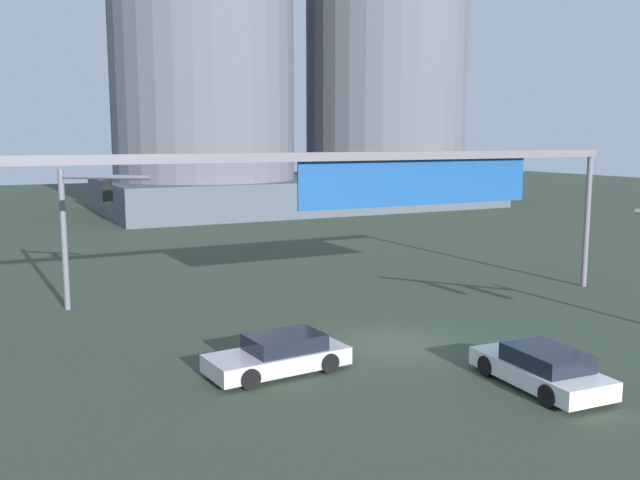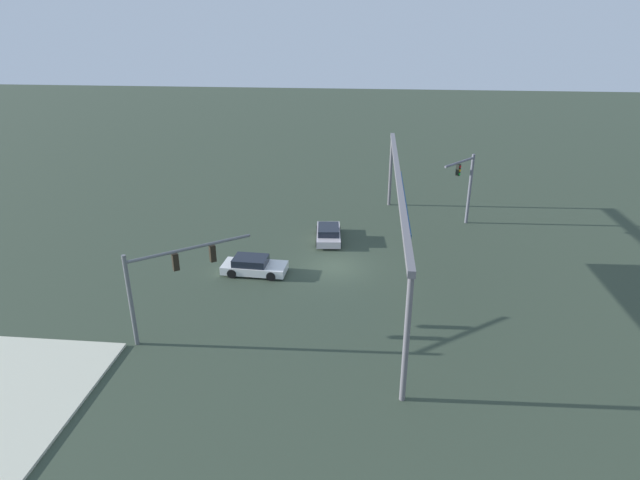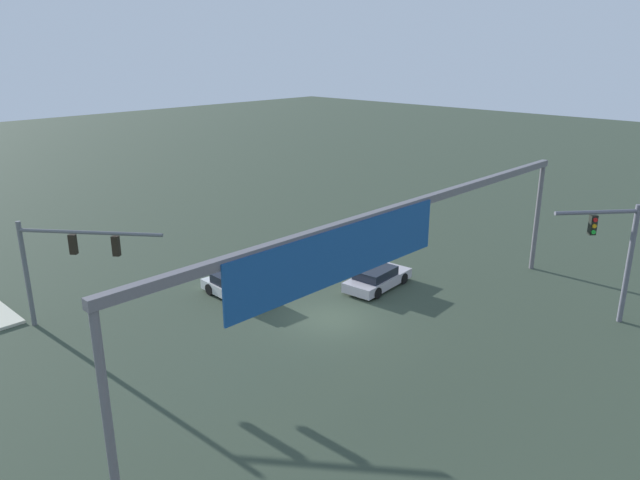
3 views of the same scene
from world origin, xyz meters
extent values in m
plane|color=#323F30|center=(0.00, 0.00, 0.00)|extent=(198.32, 198.32, 0.00)
cylinder|color=slate|center=(-9.77, 10.62, 3.02)|extent=(0.26, 0.26, 6.03)
cylinder|color=slate|center=(-8.21, 9.30, 5.73)|extent=(3.25, 2.79, 0.19)
cube|color=black|center=(-8.12, 9.23, 5.11)|extent=(0.41, 0.41, 0.95)
cylinder|color=red|center=(-8.02, 9.35, 5.40)|extent=(0.19, 0.17, 0.20)
cylinder|color=orange|center=(-8.02, 9.35, 5.10)|extent=(0.19, 0.17, 0.20)
cylinder|color=green|center=(-8.02, 9.35, 4.80)|extent=(0.19, 0.17, 0.20)
cylinder|color=#5C6062|center=(10.69, -10.12, 2.67)|extent=(0.23, 0.23, 5.34)
cylinder|color=#5C6062|center=(8.58, -7.33, 4.92)|extent=(4.36, 5.67, 0.17)
cube|color=black|center=(9.13, -8.05, 4.31)|extent=(0.40, 0.41, 0.95)
cylinder|color=red|center=(9.00, -8.15, 4.60)|extent=(0.17, 0.20, 0.20)
cylinder|color=orange|center=(9.00, -8.15, 4.30)|extent=(0.17, 0.20, 0.20)
cylinder|color=green|center=(9.00, -8.15, 4.00)|extent=(0.17, 0.20, 0.20)
cube|color=black|center=(7.85, -6.38, 4.31)|extent=(0.40, 0.41, 0.95)
cylinder|color=red|center=(7.73, -6.47, 4.60)|extent=(0.17, 0.20, 0.20)
cylinder|color=orange|center=(7.73, -6.47, 4.30)|extent=(0.17, 0.20, 0.20)
cylinder|color=green|center=(7.73, -6.47, 4.00)|extent=(0.17, 0.20, 0.20)
cylinder|color=slate|center=(-13.86, 4.08, 3.21)|extent=(0.28, 0.28, 6.42)
cylinder|color=slate|center=(13.86, 4.08, 3.21)|extent=(0.28, 0.28, 6.42)
cube|color=slate|center=(0.00, 4.08, 6.59)|extent=(28.12, 0.35, 0.35)
cube|color=navy|center=(4.01, 4.30, 5.55)|extent=(11.50, 0.08, 2.18)
cube|color=#B8B0B6|center=(-4.89, -0.91, 0.44)|extent=(4.58, 2.22, 0.55)
cube|color=black|center=(-4.62, -0.89, 0.96)|extent=(2.44, 1.82, 0.50)
cylinder|color=black|center=(-6.19, -1.89, 0.32)|extent=(0.66, 0.27, 0.64)
cylinder|color=black|center=(-6.33, -0.17, 0.32)|extent=(0.66, 0.27, 0.64)
cylinder|color=black|center=(-3.44, -1.66, 0.32)|extent=(0.66, 0.27, 0.64)
cylinder|color=black|center=(-3.59, 0.07, 0.32)|extent=(0.66, 0.27, 0.64)
cube|color=silver|center=(1.60, -5.52, 0.44)|extent=(2.12, 4.51, 0.55)
cube|color=black|center=(1.59, -5.78, 0.96)|extent=(1.78, 2.38, 0.50)
cylinder|color=black|center=(0.79, -4.10, 0.32)|extent=(0.25, 0.65, 0.64)
cylinder|color=black|center=(2.56, -4.20, 0.32)|extent=(0.25, 0.65, 0.64)
cylinder|color=black|center=(0.65, -6.83, 0.32)|extent=(0.25, 0.65, 0.64)
cylinder|color=black|center=(2.41, -6.93, 0.32)|extent=(0.25, 0.65, 0.64)
camera|label=1|loc=(-13.07, -20.18, 7.31)|focal=38.77mm
camera|label=2|loc=(34.10, 2.19, 16.59)|focal=29.83mm
camera|label=3|loc=(20.15, 18.54, 13.13)|focal=33.42mm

